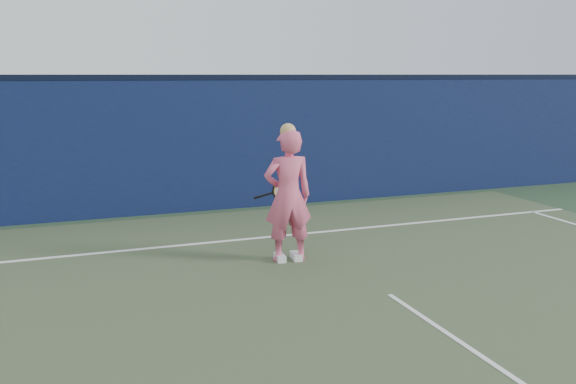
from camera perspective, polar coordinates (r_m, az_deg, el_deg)
name	(u,v)px	position (r m, az deg, el deg)	size (l,w,h in m)	color
ground	(437,328)	(6.70, 13.79, -12.22)	(80.00, 80.00, 0.00)	#2D492D
backstop_wall	(254,143)	(12.17, -3.19, 4.56)	(24.00, 0.40, 2.50)	#0D143C
wall_cap	(253,77)	(12.10, -3.25, 10.68)	(24.00, 0.42, 0.10)	black
player	(288,196)	(8.49, 0.00, -0.34)	(0.72, 0.50, 1.95)	#EA5B7F
racket	(280,191)	(8.87, -0.74, 0.07)	(0.54, 0.21, 0.30)	black
court_lines	(456,339)	(6.45, 15.45, -13.13)	(11.00, 12.04, 0.01)	white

